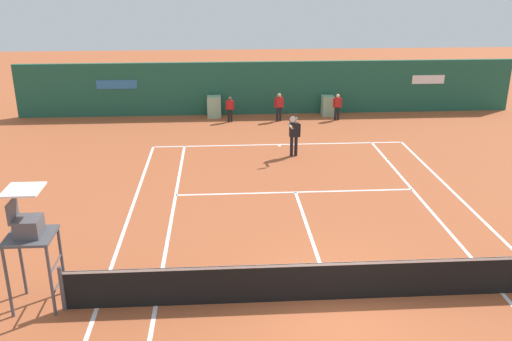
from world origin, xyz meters
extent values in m
plane|color=#A8512D|center=(0.00, 0.00, 0.00)|extent=(80.00, 80.00, 0.00)
cube|color=white|center=(0.00, 11.70, 0.00)|extent=(10.60, 0.10, 0.01)
cube|color=white|center=(-5.30, 0.00, 0.00)|extent=(0.10, 23.40, 0.01)
cube|color=white|center=(-4.00, 0.00, 0.00)|extent=(0.10, 23.40, 0.01)
cube|color=white|center=(4.00, 0.00, 0.00)|extent=(0.10, 23.40, 0.01)
cube|color=white|center=(0.00, 6.40, 0.00)|extent=(8.00, 0.10, 0.01)
cube|color=white|center=(0.00, 3.20, 0.00)|extent=(0.10, 6.40, 0.01)
cube|color=white|center=(0.00, 11.55, 0.00)|extent=(0.10, 0.24, 0.01)
cylinder|color=#4C4C51|center=(-6.00, 0.00, 0.53)|extent=(0.10, 0.10, 1.07)
cube|color=black|center=(0.00, 0.00, 0.47)|extent=(12.00, 0.03, 0.95)
cube|color=white|center=(0.00, 0.00, 0.92)|extent=(12.00, 0.04, 0.06)
cube|color=#1E5642|center=(0.00, 17.00, 1.32)|extent=(25.00, 0.24, 2.65)
cube|color=#2D6BA8|center=(-7.53, 16.86, 1.63)|extent=(2.00, 0.02, 0.44)
cube|color=white|center=(8.17, 16.86, 1.67)|extent=(1.67, 0.02, 0.44)
cube|color=#8CB793|center=(-2.77, 16.45, 0.53)|extent=(0.68, 0.70, 1.06)
cube|color=#8CB793|center=(2.96, 16.45, 0.49)|extent=(0.59, 0.70, 0.99)
cylinder|color=#47474C|center=(-6.15, 0.70, 0.83)|extent=(0.07, 0.07, 1.67)
cylinder|color=#47474C|center=(-6.15, -0.20, 0.83)|extent=(0.07, 0.07, 1.67)
cylinder|color=#47474C|center=(-7.05, 0.70, 0.83)|extent=(0.07, 0.07, 1.67)
cylinder|color=#47474C|center=(-7.05, -0.20, 0.83)|extent=(0.07, 0.07, 1.67)
cylinder|color=#47474C|center=(-6.15, 0.25, 0.50)|extent=(0.04, 0.81, 0.04)
cylinder|color=#47474C|center=(-6.15, 0.25, 1.00)|extent=(0.04, 0.81, 0.04)
cube|color=#47474C|center=(-6.60, 0.25, 1.70)|extent=(1.00, 1.00, 0.06)
cube|color=#4C4C51|center=(-6.60, 0.25, 1.93)|extent=(0.52, 0.56, 0.40)
cube|color=#4C4C51|center=(-6.89, 0.25, 2.30)|extent=(0.06, 0.56, 0.45)
cube|color=white|center=(-6.60, 0.25, 2.78)|extent=(0.76, 0.80, 0.04)
cylinder|color=black|center=(0.51, 10.20, 0.40)|extent=(0.13, 0.13, 0.80)
cylinder|color=black|center=(0.33, 10.17, 0.40)|extent=(0.13, 0.13, 0.80)
cube|color=black|center=(0.42, 10.18, 1.08)|extent=(0.38, 0.25, 0.56)
sphere|color=beige|center=(0.42, 10.18, 1.47)|extent=(0.22, 0.22, 0.22)
cylinder|color=white|center=(0.42, 10.18, 1.55)|extent=(0.21, 0.21, 0.06)
cylinder|color=black|center=(0.64, 10.22, 1.04)|extent=(0.08, 0.08, 0.54)
cylinder|color=beige|center=(0.24, 9.89, 1.31)|extent=(0.16, 0.55, 0.08)
cylinder|color=black|center=(0.28, 9.62, 1.42)|extent=(0.03, 0.03, 0.22)
torus|color=black|center=(0.28, 9.62, 1.67)|extent=(0.30, 0.07, 0.30)
cylinder|color=silver|center=(0.28, 9.62, 1.67)|extent=(0.26, 0.04, 0.26)
cylinder|color=black|center=(-1.93, 15.50, 0.31)|extent=(0.10, 0.10, 0.62)
cylinder|color=black|center=(-2.07, 15.49, 0.31)|extent=(0.10, 0.10, 0.62)
cube|color=#AD1E1E|center=(-2.00, 15.49, 0.84)|extent=(0.29, 0.16, 0.44)
sphere|color=brown|center=(-2.00, 15.49, 1.15)|extent=(0.17, 0.17, 0.17)
cylinder|color=#AD1E1E|center=(-1.82, 15.50, 0.81)|extent=(0.07, 0.07, 0.42)
cylinder|color=#AD1E1E|center=(-2.17, 15.49, 0.81)|extent=(0.07, 0.07, 0.42)
cylinder|color=black|center=(0.46, 15.50, 0.35)|extent=(0.11, 0.11, 0.69)
cylinder|color=black|center=(0.30, 15.49, 0.35)|extent=(0.11, 0.11, 0.69)
cube|color=#AD1E1E|center=(0.38, 15.49, 0.94)|extent=(0.33, 0.21, 0.49)
sphere|color=tan|center=(0.38, 15.49, 1.27)|extent=(0.19, 0.19, 0.19)
cylinder|color=#AD1E1E|center=(0.57, 15.52, 0.90)|extent=(0.07, 0.07, 0.47)
cylinder|color=#AD1E1E|center=(0.19, 15.47, 0.90)|extent=(0.07, 0.07, 0.47)
cylinder|color=black|center=(3.31, 15.49, 0.33)|extent=(0.11, 0.11, 0.66)
cylinder|color=black|center=(3.16, 15.50, 0.33)|extent=(0.11, 0.11, 0.66)
cube|color=#AD1E1E|center=(3.24, 15.49, 0.89)|extent=(0.30, 0.18, 0.46)
sphere|color=beige|center=(3.24, 15.49, 1.20)|extent=(0.18, 0.18, 0.18)
cylinder|color=#AD1E1E|center=(3.42, 15.49, 0.85)|extent=(0.07, 0.07, 0.44)
cylinder|color=#AD1E1E|center=(3.06, 15.50, 0.85)|extent=(0.07, 0.07, 0.44)
sphere|color=#CCE033|center=(4.05, 9.46, 0.03)|extent=(0.07, 0.07, 0.07)
camera|label=1|loc=(-2.45, -10.81, 7.19)|focal=39.20mm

